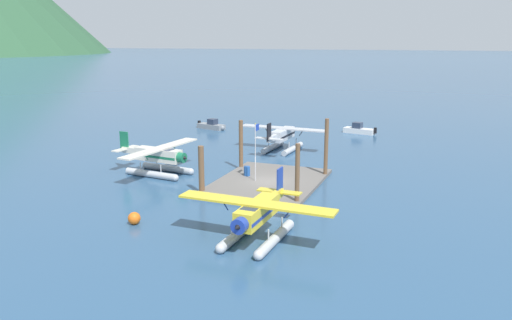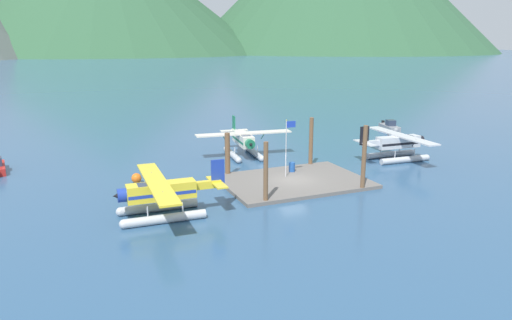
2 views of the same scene
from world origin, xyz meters
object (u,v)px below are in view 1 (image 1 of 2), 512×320
object	(u,v)px
boat_white_open_se	(358,130)
boat_grey_open_east	(212,126)
fuel_drum	(247,171)
seaplane_cream_bow_centre	(159,158)
flagpole	(256,144)
mooring_buoy	(134,218)
seaplane_silver_stbd_fwd	(283,137)
seaplane_yellow_port_aft	(257,217)

from	to	relation	value
boat_white_open_se	boat_grey_open_east	size ratio (longest dim) A/B	1.01
fuel_drum	boat_grey_open_east	size ratio (longest dim) A/B	0.18
fuel_drum	seaplane_cream_bow_centre	distance (m)	8.63
flagpole	seaplane_cream_bow_centre	world-z (taller)	flagpole
flagpole	mooring_buoy	distance (m)	13.77
seaplane_cream_bow_centre	seaplane_silver_stbd_fwd	xyz separation A→B (m)	(14.43, -7.76, 0.00)
flagpole	boat_white_open_se	bearing A→B (deg)	-8.59
mooring_buoy	seaplane_cream_bow_centre	distance (m)	13.53
boat_white_open_se	seaplane_yellow_port_aft	bearing A→B (deg)	-179.29
flagpole	boat_white_open_se	distance (m)	28.97
boat_white_open_se	seaplane_cream_bow_centre	bearing A→B (deg)	153.99
boat_grey_open_east	mooring_buoy	bearing A→B (deg)	-162.23
seaplane_yellow_port_aft	boat_white_open_se	bearing A→B (deg)	0.71
seaplane_cream_bow_centre	boat_grey_open_east	bearing A→B (deg)	14.42
flagpole	seaplane_yellow_port_aft	xyz separation A→B (m)	(-12.35, -4.81, -2.02)
fuel_drum	seaplane_yellow_port_aft	distance (m)	14.89
mooring_buoy	boat_grey_open_east	distance (m)	38.83
seaplane_cream_bow_centre	seaplane_silver_stbd_fwd	bearing A→B (deg)	-28.27
fuel_drum	seaplane_yellow_port_aft	world-z (taller)	seaplane_yellow_port_aft
flagpole	boat_grey_open_east	bearing A→B (deg)	33.61
seaplane_silver_stbd_fwd	seaplane_yellow_port_aft	world-z (taller)	same
flagpole	seaplane_cream_bow_centre	distance (m)	10.00
flagpole	boat_grey_open_east	size ratio (longest dim) A/B	1.09
boat_white_open_se	seaplane_silver_stbd_fwd	bearing A→B (deg)	156.34
seaplane_silver_stbd_fwd	flagpole	bearing A→B (deg)	-171.79
fuel_drum	boat_grey_open_east	bearing A→B (deg)	32.65
boat_grey_open_east	flagpole	bearing A→B (deg)	-146.39
mooring_buoy	boat_grey_open_east	bearing A→B (deg)	17.77
mooring_buoy	flagpole	bearing A→B (deg)	-18.64
fuel_drum	mooring_buoy	xyz separation A→B (m)	(-13.89, 2.94, -0.30)
flagpole	seaplane_cream_bow_centre	xyz separation A→B (m)	(-0.40, 9.79, -2.02)
mooring_buoy	boat_grey_open_east	xyz separation A→B (m)	(36.98, 11.85, 0.04)
seaplane_cream_bow_centre	boat_white_open_se	size ratio (longest dim) A/B	2.17
mooring_buoy	boat_white_open_se	xyz separation A→B (m)	(41.19, -8.59, 0.04)
mooring_buoy	seaplane_yellow_port_aft	size ratio (longest dim) A/B	0.08
flagpole	boat_white_open_se	size ratio (longest dim) A/B	1.08
flagpole	seaplane_yellow_port_aft	size ratio (longest dim) A/B	0.50
flagpole	fuel_drum	xyz separation A→B (m)	(1.19, 1.34, -2.86)
seaplane_cream_bow_centre	seaplane_yellow_port_aft	world-z (taller)	same
flagpole	boat_grey_open_east	distance (m)	29.32
mooring_buoy	boat_white_open_se	distance (m)	42.07
flagpole	mooring_buoy	bearing A→B (deg)	161.36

